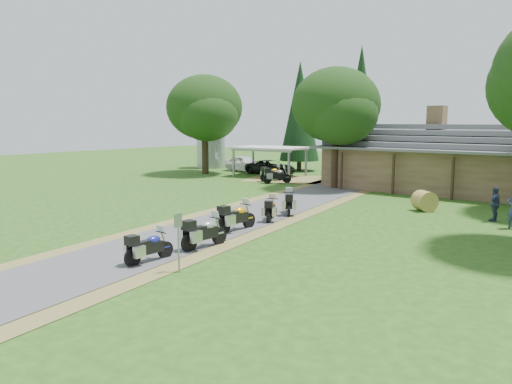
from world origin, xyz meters
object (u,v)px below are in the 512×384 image
Objects in this scene: lodge at (473,158)px; motorcycle_row_a at (149,245)px; hay_bale at (425,201)px; car_white_sedan at (244,161)px; motorcycle_carport_a at (272,173)px; motorcycle_row_c at (237,216)px; motorcycle_carport_b at (277,175)px; motorcycle_row_b at (204,231)px; carport at (270,162)px; car_dark_suv at (271,164)px; motorcycle_row_d at (271,208)px; motorcycle_row_e at (289,202)px; silo at (211,139)px.

motorcycle_row_a is (-4.22, -25.97, -1.82)m from lodge.
motorcycle_row_a reaches higher than hay_bale.
motorcycle_carport_a is at bearing -112.00° from car_white_sedan.
lodge reaches higher than motorcycle_row_a.
car_white_sedan reaches higher than motorcycle_row_c.
motorcycle_carport_b reaches higher than hay_bale.
motorcycle_carport_a is 0.98× the size of motorcycle_carport_b.
motorcycle_row_b is (0.15, 2.72, 0.08)m from motorcycle_row_a.
hay_bale is (22.09, -10.94, -0.45)m from car_white_sedan.
lodge is at bearing -5.87° from motorcycle_row_b.
carport is 3.41× the size of motorcycle_row_a.
carport is 5.03m from car_white_sedan.
car_dark_suv is 2.56× the size of motorcycle_carport_b.
lodge is 20.75m from motorcycle_row_c.
lodge is 17.96m from motorcycle_row_d.
car_white_sedan reaches higher than motorcycle_row_e.
lodge reaches higher than motorcycle_carport_a.
motorcycle_carport_a is (12.59, -5.91, -2.43)m from silo.
lodge is at bearing -54.87° from motorcycle_carport_a.
motorcycle_row_c is at bearing -115.75° from hay_bale.
lodge is 27.84m from silo.
motorcycle_row_c reaches higher than hay_bale.
car_white_sedan is (5.61, -1.11, -2.10)m from silo.
motorcycle_carport_b reaches higher than motorcycle_carport_a.
car_white_sedan is 2.92× the size of motorcycle_row_c.
lodge is 14.72m from motorcycle_carport_b.
motorcycle_row_d is at bearing 153.26° from motorcycle_row_e.
motorcycle_carport_a is 16.32m from hay_bale.
motorcycle_row_b is 6.31m from motorcycle_row_d.
lodge is at bearing -93.92° from car_dark_suv.
motorcycle_row_a is at bearing 158.98° from motorcycle_row_d.
motorcycle_row_c is at bearing 151.24° from motorcycle_row_e.
carport is 3.35× the size of motorcycle_row_d.
lodge is 15.60m from motorcycle_carport_a.
motorcycle_carport_a is (-9.83, 13.66, 0.06)m from motorcycle_row_d.
silo reaches higher than hay_bale.
silo is at bearing 102.60° from motorcycle_carport_b.
motorcycle_row_d is (-1.23, 6.19, -0.07)m from motorcycle_row_b.
motorcycle_carport_a is at bearing 7.77° from motorcycle_row_d.
car_white_sedan is 1.15× the size of car_dark_suv.
motorcycle_row_e reaches higher than hay_bale.
motorcycle_carport_a reaches higher than motorcycle_row_e.
motorcycle_row_b is at bearing -113.21° from motorcycle_carport_b.
motorcycle_row_e is (-0.50, 5.04, -0.04)m from motorcycle_row_c.
motorcycle_row_e is at bearing 14.41° from motorcycle_row_b.
car_white_sedan is 32.70m from motorcycle_row_a.
car_dark_suv is 28.10m from motorcycle_row_b.
motorcycle_carport_a is 1.53m from motorcycle_carport_b.
carport is at bearing -178.18° from lodge.
motorcycle_row_d is (13.15, -17.95, -0.39)m from car_dark_suv.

